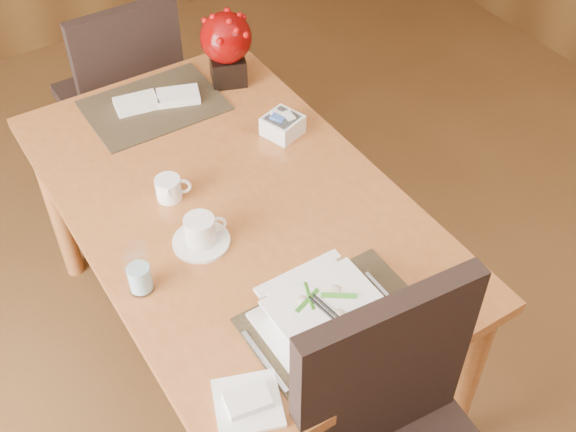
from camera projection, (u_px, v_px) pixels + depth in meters
dining_table at (235, 222)px, 2.21m from camera, size 0.90×1.50×0.75m
placemat_near at (340, 325)px, 1.81m from camera, size 0.45×0.33×0.01m
placemat_far at (154, 105)px, 2.47m from camera, size 0.45×0.33×0.01m
soup_setting at (324, 318)px, 1.76m from camera, size 0.28×0.28×0.12m
coffee_cup at (200, 233)px, 1.99m from camera, size 0.16×0.16×0.09m
water_glass at (138, 269)px, 1.85m from camera, size 0.08×0.08×0.15m
creamer_jug at (168, 189)px, 2.12m from camera, size 0.13×0.13×0.07m
sugar_caddy at (283, 126)px, 2.34m from camera, size 0.14×0.14×0.07m
berry_decor at (226, 44)px, 2.48m from camera, size 0.18×0.18×0.26m
napkins_far at (160, 99)px, 2.47m from camera, size 0.30×0.18×0.03m
bread_plate at (248, 403)px, 1.65m from camera, size 0.20×0.20×0.01m
far_chair at (125, 91)px, 2.91m from camera, size 0.44×0.45×0.95m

